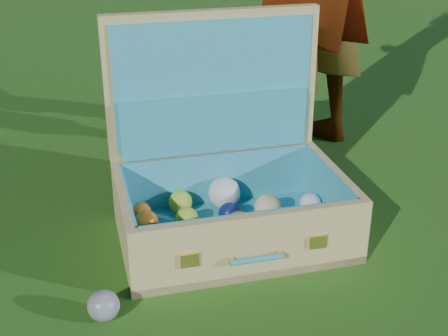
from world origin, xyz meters
TOP-DOWN VIEW (x-y plane):
  - ground at (0.00, 0.00)m, footprint 60.00×60.00m
  - stray_ball at (-0.59, -0.10)m, footprint 0.08×0.08m
  - suitcase at (-0.19, 0.22)m, footprint 0.65×0.51m

SIDE VIEW (x-z plane):
  - ground at x=0.00m, z-range 0.00..0.00m
  - stray_ball at x=-0.59m, z-range 0.00..0.08m
  - suitcase at x=-0.19m, z-range -0.13..0.48m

